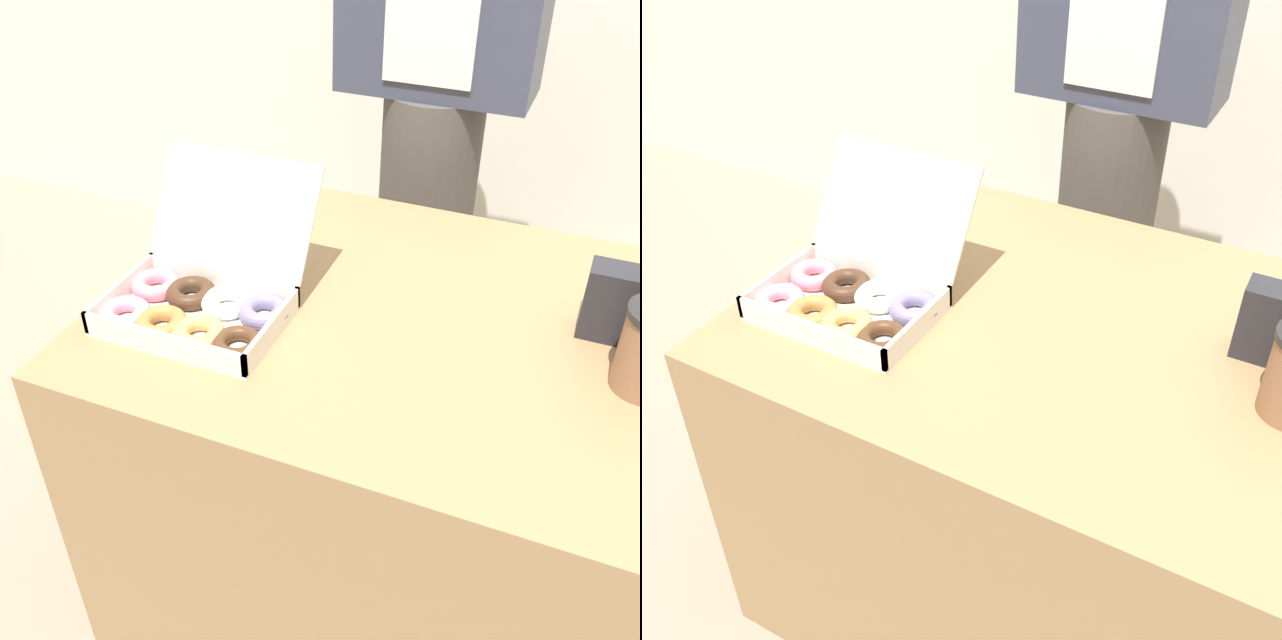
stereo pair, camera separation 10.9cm
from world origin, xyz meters
TOP-DOWN VIEW (x-y plane):
  - ground_plane at (0.00, 0.00)m, footprint 14.00×14.00m
  - table at (0.00, 0.00)m, footprint 1.11×0.81m
  - donut_box at (-0.36, -0.14)m, footprint 0.33×0.33m
  - napkin_holder at (0.31, 0.07)m, footprint 0.11×0.06m
  - person_customer at (-0.18, 0.69)m, footprint 0.46×0.25m

SIDE VIEW (x-z plane):
  - ground_plane at x=0.00m, z-range 0.00..0.00m
  - table at x=0.00m, z-range 0.00..0.75m
  - donut_box at x=-0.36m, z-range 0.68..0.90m
  - napkin_holder at x=0.31m, z-range 0.75..0.89m
  - person_customer at x=-0.18m, z-range 0.05..1.74m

